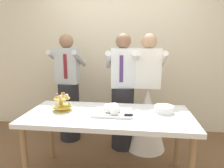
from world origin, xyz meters
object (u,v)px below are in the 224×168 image
main_cake_tray (112,110)px  person_bride (147,110)px  dessert_table (108,120)px  plate_stack (164,109)px  person_groom (123,99)px  person_guest (69,94)px  cupcake_stand (62,103)px

main_cake_tray → person_bride: bearing=60.6°
dessert_table → main_cake_tray: size_ratio=4.13×
main_cake_tray → person_bride: (0.41, 0.73, -0.23)m
plate_stack → person_groom: bearing=130.0°
dessert_table → plate_stack: 0.63m
dessert_table → person_guest: 1.16m
dessert_table → person_bride: size_ratio=1.08×
dessert_table → cupcake_stand: cupcake_stand is taller
cupcake_stand → main_cake_tray: cupcake_stand is taller
person_guest → person_bride: bearing=-7.2°
cupcake_stand → main_cake_tray: (0.58, -0.04, -0.04)m
main_cake_tray → plate_stack: bearing=11.5°
person_guest → person_groom: bearing=-11.3°
main_cake_tray → person_guest: person_guest is taller
dessert_table → person_guest: bearing=130.4°
plate_stack → person_guest: 1.56m
person_groom → person_guest: 0.87m
main_cake_tray → plate_stack: size_ratio=2.03×
person_groom → person_guest: bearing=168.7°
person_guest → plate_stack: bearing=-29.4°
person_groom → dessert_table: bearing=-98.7°
cupcake_stand → dessert_table: bearing=-5.1°
dessert_table → person_groom: bearing=81.3°
main_cake_tray → person_guest: 1.19m
plate_stack → main_cake_tray: bearing=-168.5°
dessert_table → person_groom: (0.11, 0.71, 0.05)m
plate_stack → person_guest: (-1.35, 0.76, -0.07)m
main_cake_tray → cupcake_stand: bearing=175.6°
cupcake_stand → person_bride: (0.99, 0.68, -0.28)m
plate_stack → person_bride: 0.67m
dessert_table → plate_stack: bearing=10.9°
cupcake_stand → main_cake_tray: bearing=-4.4°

